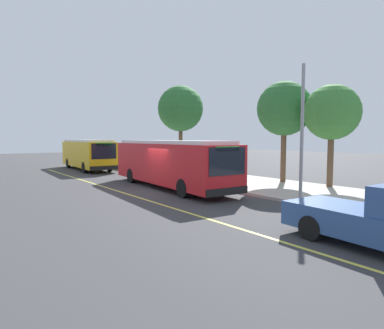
{
  "coord_description": "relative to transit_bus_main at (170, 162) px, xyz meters",
  "views": [
    {
      "loc": [
        16.53,
        -10.05,
        3.06
      ],
      "look_at": [
        0.63,
        1.7,
        1.51
      ],
      "focal_mm": 30.85,
      "sensor_mm": 36.0,
      "label": 1
    }
  ],
  "objects": [
    {
      "name": "sidewalk_curb",
      "position": [
        0.74,
        4.99,
        -1.54
      ],
      "size": [
        44.0,
        6.4,
        0.15
      ],
      "primitive_type": "cube",
      "color": "#A8A399",
      "rests_on": "ground_plane"
    },
    {
      "name": "ground_plane",
      "position": [
        0.74,
        -1.01,
        -1.62
      ],
      "size": [
        120.0,
        120.0,
        0.0
      ],
      "primitive_type": "plane",
      "color": "#38383A"
    },
    {
      "name": "street_tree_downstreet",
      "position": [
        6.27,
        7.46,
        2.98
      ],
      "size": [
        3.3,
        3.3,
        6.14
      ],
      "color": "brown",
      "rests_on": "sidewalk_curb"
    },
    {
      "name": "utility_pole",
      "position": [
        7.78,
        2.42,
        1.73
      ],
      "size": [
        0.16,
        0.16,
        6.4
      ],
      "primitive_type": "cylinder",
      "color": "gray",
      "rests_on": "sidewalk_curb"
    },
    {
      "name": "lane_stripe_center",
      "position": [
        0.74,
        -3.21,
        -1.61
      ],
      "size": [
        36.0,
        0.14,
        0.01
      ],
      "primitive_type": "cube",
      "color": "#E0D64C",
      "rests_on": "ground_plane"
    },
    {
      "name": "waiting_bench",
      "position": [
        -2.49,
        5.26,
        -0.98
      ],
      "size": [
        1.6,
        0.48,
        0.95
      ],
      "color": "brown",
      "rests_on": "sidewalk_curb"
    },
    {
      "name": "bus_shelter",
      "position": [
        -2.41,
        5.26,
        0.3
      ],
      "size": [
        2.9,
        1.6,
        2.48
      ],
      "color": "#333338",
      "rests_on": "sidewalk_curb"
    },
    {
      "name": "street_tree_upstreet",
      "position": [
        3.09,
        7.08,
        3.41
      ],
      "size": [
        3.62,
        3.62,
        6.72
      ],
      "color": "brown",
      "rests_on": "sidewalk_curb"
    },
    {
      "name": "transit_bus_second",
      "position": [
        -15.11,
        -0.01,
        -0.0
      ],
      "size": [
        10.24,
        3.1,
        2.95
      ],
      "color": "gold",
      "rests_on": "ground_plane"
    },
    {
      "name": "street_tree_near_shelter",
      "position": [
        -7.95,
        6.27,
        4.17
      ],
      "size": [
        4.18,
        4.18,
        7.76
      ],
      "color": "brown",
      "rests_on": "sidewalk_curb"
    },
    {
      "name": "pedestrian_commuter",
      "position": [
        -1.15,
        3.28,
        -0.5
      ],
      "size": [
        0.24,
        0.4,
        1.69
      ],
      "color": "#282D47",
      "rests_on": "sidewalk_curb"
    },
    {
      "name": "route_sign_post",
      "position": [
        0.55,
        2.35,
        0.34
      ],
      "size": [
        0.44,
        0.08,
        2.8
      ],
      "color": "#333338",
      "rests_on": "sidewalk_curb"
    },
    {
      "name": "transit_bus_main",
      "position": [
        0.0,
        0.0,
        0.0
      ],
      "size": [
        11.61,
        3.32,
        2.95
      ],
      "color": "red",
      "rests_on": "ground_plane"
    }
  ]
}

